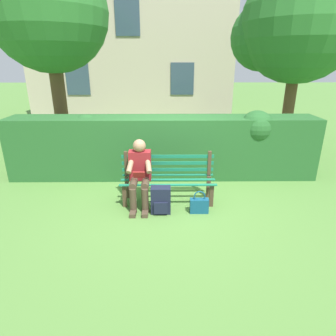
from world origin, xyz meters
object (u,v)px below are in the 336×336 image
object	(u,v)px
person_seated	(140,172)
park_bench	(168,177)
tree_far	(294,26)
handbag	(199,205)
tree	(44,15)
backpack	(161,200)

from	to	relation	value
person_seated	park_bench	bearing A→B (deg)	-158.94
person_seated	tree_far	world-z (taller)	tree_far
park_bench	tree_far	size ratio (longest dim) A/B	0.35
park_bench	handbag	size ratio (longest dim) A/B	4.22
handbag	tree	bearing A→B (deg)	-44.74
backpack	handbag	bearing A→B (deg)	179.00
person_seated	backpack	bearing A→B (deg)	140.58
handbag	tree_far	xyz separation A→B (m)	(-2.72, -3.76, 3.10)
handbag	person_seated	bearing A→B (deg)	-17.06
backpack	park_bench	bearing A→B (deg)	-104.38
park_bench	tree	xyz separation A→B (m)	(2.91, -2.90, 2.98)
park_bench	backpack	world-z (taller)	park_bench
park_bench	tree_far	bearing A→B (deg)	-134.82
tree	backpack	world-z (taller)	tree
tree	backpack	bearing A→B (deg)	129.41
handbag	tree_far	bearing A→B (deg)	-125.89
tree	park_bench	bearing A→B (deg)	135.06
person_seated	handbag	bearing A→B (deg)	162.94
backpack	handbag	xyz separation A→B (m)	(-0.65, 0.01, -0.09)
backpack	tree_far	size ratio (longest dim) A/B	0.10
park_bench	handbag	world-z (taller)	park_bench
tree_far	tree	bearing A→B (deg)	3.35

